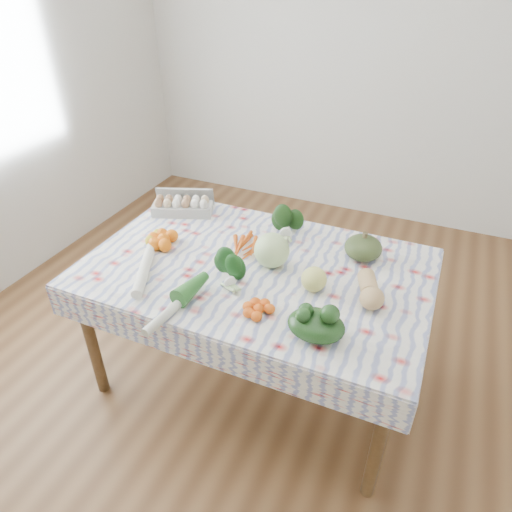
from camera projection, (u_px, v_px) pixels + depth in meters
ground at (256, 373)px, 2.65m from camera, size 4.50×4.50×0.00m
wall_back at (370, 51)px, 3.60m from camera, size 4.00×0.04×2.80m
dining_table at (256, 280)px, 2.28m from camera, size 1.60×1.00×0.75m
tablecloth at (256, 267)px, 2.24m from camera, size 1.66×1.06×0.01m
egg_carton at (182, 207)px, 2.66m from camera, size 0.37×0.25×0.09m
carrot_bunch at (243, 249)px, 2.33m from camera, size 0.23×0.22×0.04m
kale_bunch at (285, 223)px, 2.44m from camera, size 0.21×0.20×0.14m
kabocha_squash at (363, 248)px, 2.26m from camera, size 0.19×0.19×0.12m
cabbage at (272, 250)px, 2.19m from camera, size 0.23×0.23×0.17m
butternut_squash at (370, 289)px, 1.99m from camera, size 0.18×0.25×0.11m
orange_cluster at (163, 240)px, 2.37m from camera, size 0.26×0.26×0.07m
broccoli at (226, 274)px, 2.09m from camera, size 0.20×0.20×0.10m
mandarin_cluster at (258, 309)px, 1.92m from camera, size 0.21×0.21×0.05m
grapefruit at (314, 279)px, 2.04m from camera, size 0.12×0.12×0.12m
spinach_bag at (316, 325)px, 1.80m from camera, size 0.29×0.26×0.10m
daikon at (143, 272)px, 2.14m from camera, size 0.20×0.35×0.05m
leek at (177, 305)px, 1.95m from camera, size 0.09×0.40×0.04m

